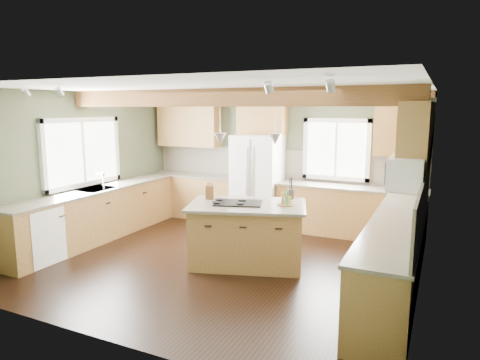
% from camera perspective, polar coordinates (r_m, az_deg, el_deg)
% --- Properties ---
extents(floor, '(5.60, 5.60, 0.00)m').
position_cam_1_polar(floor, '(6.68, -2.59, -10.75)').
color(floor, black).
rests_on(floor, ground).
extents(ceiling, '(5.60, 5.60, 0.00)m').
position_cam_1_polar(ceiling, '(6.27, -2.77, 12.13)').
color(ceiling, silver).
rests_on(ceiling, wall_back).
extents(wall_back, '(5.60, 0.00, 5.60)m').
position_cam_1_polar(wall_back, '(8.61, 5.21, 2.76)').
color(wall_back, '#464D36').
rests_on(wall_back, ground).
extents(wall_left, '(0.00, 5.00, 5.00)m').
position_cam_1_polar(wall_left, '(8.04, -20.56, 1.69)').
color(wall_left, '#464D36').
rests_on(wall_left, ground).
extents(wall_right, '(0.00, 5.00, 5.00)m').
position_cam_1_polar(wall_right, '(5.61, 23.43, -1.71)').
color(wall_right, '#464D36').
rests_on(wall_right, ground).
extents(ceiling_beam, '(5.55, 0.26, 0.26)m').
position_cam_1_polar(ceiling_beam, '(6.35, -2.33, 10.93)').
color(ceiling_beam, brown).
rests_on(ceiling_beam, ceiling).
extents(soffit_trim, '(5.55, 0.20, 0.10)m').
position_cam_1_polar(soffit_trim, '(8.45, 5.10, 11.06)').
color(soffit_trim, brown).
rests_on(soffit_trim, ceiling).
extents(backsplash_back, '(5.58, 0.03, 0.58)m').
position_cam_1_polar(backsplash_back, '(8.60, 5.16, 2.15)').
color(backsplash_back, brown).
rests_on(backsplash_back, wall_back).
extents(backsplash_right, '(0.03, 3.70, 0.58)m').
position_cam_1_polar(backsplash_right, '(5.68, 23.23, -2.50)').
color(backsplash_right, brown).
rests_on(backsplash_right, wall_right).
extents(base_cab_back_left, '(2.02, 0.60, 0.88)m').
position_cam_1_polar(base_cab_back_left, '(9.26, -5.98, -2.16)').
color(base_cab_back_left, brown).
rests_on(base_cab_back_left, floor).
extents(counter_back_left, '(2.06, 0.64, 0.04)m').
position_cam_1_polar(counter_back_left, '(9.17, -6.03, 0.65)').
color(counter_back_left, '#494235').
rests_on(counter_back_left, base_cab_back_left).
extents(base_cab_back_right, '(2.62, 0.60, 0.88)m').
position_cam_1_polar(base_cab_back_right, '(8.08, 14.34, -4.17)').
color(base_cab_back_right, brown).
rests_on(base_cab_back_right, floor).
extents(counter_back_right, '(2.66, 0.64, 0.04)m').
position_cam_1_polar(counter_back_right, '(7.98, 14.48, -0.96)').
color(counter_back_right, '#494235').
rests_on(counter_back_right, base_cab_back_right).
extents(base_cab_left, '(0.60, 3.70, 0.88)m').
position_cam_1_polar(base_cab_left, '(8.02, -18.45, -4.46)').
color(base_cab_left, brown).
rests_on(base_cab_left, floor).
extents(counter_left, '(0.64, 3.74, 0.04)m').
position_cam_1_polar(counter_left, '(7.93, -18.62, -1.23)').
color(counter_left, '#494235').
rests_on(counter_left, base_cab_left).
extents(base_cab_right, '(0.60, 3.70, 0.88)m').
position_cam_1_polar(base_cab_right, '(5.90, 19.93, -9.62)').
color(base_cab_right, brown).
rests_on(base_cab_right, floor).
extents(counter_right, '(0.64, 3.74, 0.04)m').
position_cam_1_polar(counter_right, '(5.77, 20.19, -5.30)').
color(counter_right, '#494235').
rests_on(counter_right, base_cab_right).
extents(upper_cab_back_left, '(1.40, 0.35, 0.90)m').
position_cam_1_polar(upper_cab_back_left, '(9.28, -6.80, 7.26)').
color(upper_cab_back_left, brown).
rests_on(upper_cab_back_left, wall_back).
extents(upper_cab_over_fridge, '(0.96, 0.35, 0.70)m').
position_cam_1_polar(upper_cab_over_fridge, '(8.49, 2.96, 8.44)').
color(upper_cab_over_fridge, brown).
rests_on(upper_cab_over_fridge, wall_back).
extents(upper_cab_right, '(0.35, 2.20, 0.90)m').
position_cam_1_polar(upper_cab_right, '(6.44, 22.59, 5.55)').
color(upper_cab_right, brown).
rests_on(upper_cab_right, wall_right).
extents(upper_cab_back_corner, '(0.90, 0.35, 0.90)m').
position_cam_1_polar(upper_cab_back_corner, '(7.88, 20.80, 6.28)').
color(upper_cab_back_corner, brown).
rests_on(upper_cab_back_corner, wall_back).
extents(window_left, '(0.04, 1.60, 1.05)m').
position_cam_1_polar(window_left, '(8.03, -20.31, 3.50)').
color(window_left, white).
rests_on(window_left, wall_left).
extents(window_back, '(1.10, 0.04, 1.00)m').
position_cam_1_polar(window_back, '(8.24, 12.73, 4.00)').
color(window_back, white).
rests_on(window_back, wall_back).
extents(sink, '(0.50, 0.65, 0.03)m').
position_cam_1_polar(sink, '(7.93, -18.63, -1.20)').
color(sink, '#262628').
rests_on(sink, counter_left).
extents(faucet, '(0.02, 0.02, 0.28)m').
position_cam_1_polar(faucet, '(7.78, -17.73, -0.26)').
color(faucet, '#B2B2B7').
rests_on(faucet, sink).
extents(dishwasher, '(0.60, 0.60, 0.84)m').
position_cam_1_polar(dishwasher, '(7.18, -25.61, -6.65)').
color(dishwasher, white).
rests_on(dishwasher, floor).
extents(oven, '(0.60, 0.72, 0.84)m').
position_cam_1_polar(oven, '(4.69, 18.13, -14.71)').
color(oven, white).
rests_on(oven, floor).
extents(microwave, '(0.40, 0.70, 0.38)m').
position_cam_1_polar(microwave, '(5.53, 21.31, 0.91)').
color(microwave, white).
rests_on(microwave, wall_right).
extents(pendant_left, '(0.18, 0.18, 0.16)m').
position_cam_1_polar(pendant_left, '(6.25, -2.67, 5.53)').
color(pendant_left, '#B2B2B7').
rests_on(pendant_left, ceiling).
extents(pendant_right, '(0.18, 0.18, 0.16)m').
position_cam_1_polar(pendant_right, '(6.16, 4.72, 5.45)').
color(pendant_right, '#B2B2B7').
rests_on(pendant_right, ceiling).
extents(refrigerator, '(0.90, 0.74, 1.80)m').
position_cam_1_polar(refrigerator, '(8.43, 2.35, -0.11)').
color(refrigerator, white).
rests_on(refrigerator, floor).
extents(island, '(1.83, 1.42, 0.88)m').
position_cam_1_polar(island, '(6.46, 0.96, -7.35)').
color(island, brown).
rests_on(island, floor).
extents(island_top, '(1.96, 1.56, 0.04)m').
position_cam_1_polar(island_top, '(6.34, 0.98, -3.37)').
color(island_top, '#494235').
rests_on(island_top, island).
extents(cooktop, '(0.80, 0.65, 0.02)m').
position_cam_1_polar(cooktop, '(6.35, -0.22, -3.07)').
color(cooktop, black).
rests_on(cooktop, island_top).
extents(knife_block, '(0.15, 0.13, 0.21)m').
position_cam_1_polar(knife_block, '(6.65, -4.02, -1.66)').
color(knife_block, '#59311A').
rests_on(knife_block, island_top).
extents(utensil_crock, '(0.16, 0.16, 0.15)m').
position_cam_1_polar(utensil_crock, '(6.71, 6.74, -1.86)').
color(utensil_crock, '#484039').
rests_on(utensil_crock, island_top).
extents(bottle_tray, '(0.31, 0.31, 0.21)m').
position_cam_1_polar(bottle_tray, '(6.25, 6.05, -2.43)').
color(bottle_tray, brown).
rests_on(bottle_tray, island_top).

